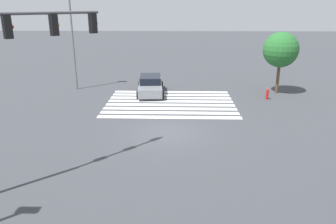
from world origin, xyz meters
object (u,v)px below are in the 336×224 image
car_1 (150,85)px  fire_hydrant (267,94)px  street_light_pole_a (72,27)px  traffic_signal_mast (16,59)px  tree_corner_a (281,50)px

car_1 → fire_hydrant: (-9.43, 1.53, -0.28)m
car_1 → street_light_pole_a: size_ratio=0.54×
car_1 → fire_hydrant: size_ratio=5.76×
car_1 → fire_hydrant: car_1 is taller
traffic_signal_mast → fire_hydrant: size_ratio=8.30×
car_1 → fire_hydrant: bearing=76.9°
fire_hydrant → street_light_pole_a: bearing=-10.0°
car_1 → traffic_signal_mast: bearing=-18.9°
car_1 → fire_hydrant: 9.56m
car_1 → street_light_pole_a: street_light_pole_a is taller
street_light_pole_a → fire_hydrant: bearing=170.0°
street_light_pole_a → tree_corner_a: (-17.45, 0.83, -1.76)m
tree_corner_a → street_light_pole_a: bearing=-2.7°
tree_corner_a → fire_hydrant: tree_corner_a is taller
traffic_signal_mast → tree_corner_a: traffic_signal_mast is taller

